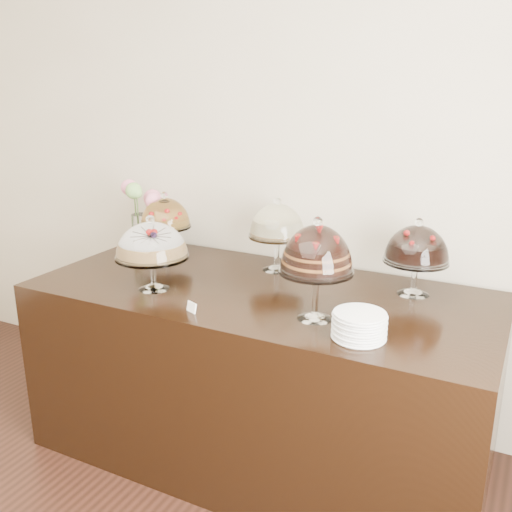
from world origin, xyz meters
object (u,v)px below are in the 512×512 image
at_px(cake_stand_fruit_tart, 165,216).
at_px(plate_stack, 359,325).
at_px(display_counter, 261,373).
at_px(cake_stand_cheesecake, 277,224).
at_px(flower_vase, 143,210).
at_px(cake_stand_sugar_sponge, 152,243).
at_px(cake_stand_dark_choco, 417,247).
at_px(cake_stand_choco_layer, 317,253).

xyz_separation_m(cake_stand_fruit_tart, plate_stack, (1.32, -0.58, -0.17)).
relative_size(display_counter, cake_stand_fruit_tart, 6.05).
bearing_deg(cake_stand_cheesecake, plate_stack, -43.98).
distance_m(flower_vase, plate_stack, 1.63).
relative_size(cake_stand_sugar_sponge, cake_stand_fruit_tart, 0.99).
bearing_deg(cake_stand_dark_choco, cake_stand_cheesecake, 177.18).
xyz_separation_m(cake_stand_choco_layer, cake_stand_dark_choco, (0.31, 0.48, -0.06)).
relative_size(display_counter, cake_stand_dark_choco, 6.04).
distance_m(cake_stand_cheesecake, cake_stand_fruit_tart, 0.68).
relative_size(cake_stand_dark_choco, cake_stand_fruit_tart, 1.00).
bearing_deg(display_counter, cake_stand_fruit_tart, 160.00).
height_order(cake_stand_cheesecake, plate_stack, cake_stand_cheesecake).
height_order(cake_stand_fruit_tart, plate_stack, cake_stand_fruit_tart).
relative_size(flower_vase, plate_stack, 1.99).
bearing_deg(cake_stand_sugar_sponge, cake_stand_fruit_tart, 119.27).
bearing_deg(display_counter, cake_stand_cheesecake, 100.71).
bearing_deg(plate_stack, cake_stand_dark_choco, 81.86).
height_order(cake_stand_dark_choco, cake_stand_fruit_tart, same).
bearing_deg(cake_stand_choco_layer, cake_stand_sugar_sponge, -178.85).
xyz_separation_m(cake_stand_sugar_sponge, cake_stand_dark_choco, (1.12, 0.49, 0.00)).
height_order(cake_stand_sugar_sponge, flower_vase, flower_vase).
distance_m(cake_stand_dark_choco, flower_vase, 1.58).
bearing_deg(flower_vase, cake_stand_choco_layer, -21.95).
relative_size(cake_stand_fruit_tart, flower_vase, 0.89).
xyz_separation_m(display_counter, cake_stand_fruit_tart, (-0.74, 0.27, 0.68)).
bearing_deg(cake_stand_cheesecake, cake_stand_dark_choco, -2.82).
height_order(cake_stand_choco_layer, cake_stand_cheesecake, cake_stand_choco_layer).
distance_m(display_counter, cake_stand_fruit_tart, 1.04).
relative_size(cake_stand_choco_layer, flower_vase, 1.07).
bearing_deg(cake_stand_choco_layer, flower_vase, 158.05).
bearing_deg(flower_vase, display_counter, -18.38).
height_order(display_counter, cake_stand_sugar_sponge, cake_stand_sugar_sponge).
height_order(cake_stand_choco_layer, flower_vase, cake_stand_choco_layer).
bearing_deg(cake_stand_cheesecake, cake_stand_fruit_tart, -177.10).
height_order(cake_stand_choco_layer, plate_stack, cake_stand_choco_layer).
bearing_deg(display_counter, cake_stand_dark_choco, 21.94).
distance_m(display_counter, cake_stand_dark_choco, 0.98).
bearing_deg(cake_stand_sugar_sponge, cake_stand_cheesecake, 52.66).
xyz_separation_m(cake_stand_cheesecake, plate_stack, (0.64, -0.61, -0.20)).
xyz_separation_m(cake_stand_sugar_sponge, cake_stand_cheesecake, (0.40, 0.53, 0.02)).
xyz_separation_m(display_counter, flower_vase, (-0.92, 0.30, 0.69)).
bearing_deg(cake_stand_cheesecake, flower_vase, 179.87).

